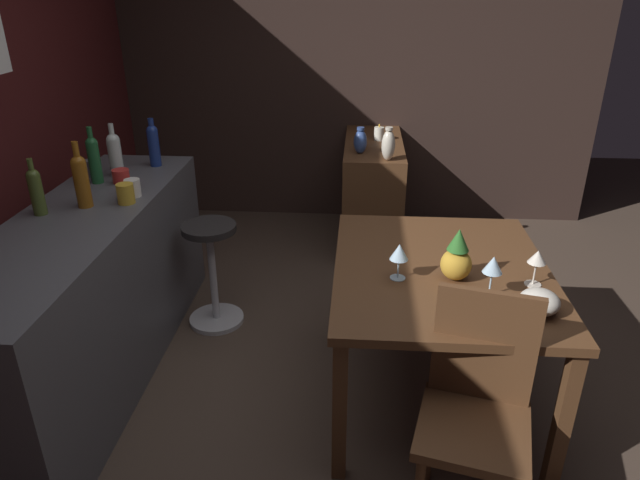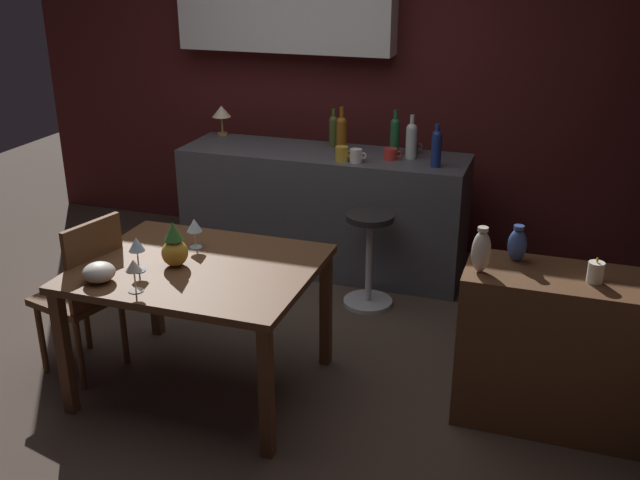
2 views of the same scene
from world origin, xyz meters
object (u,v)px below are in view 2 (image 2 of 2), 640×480
object	(u,v)px
dining_table	(199,279)
sideboard_cabinet	(572,352)
wine_glass_left	(134,267)
wine_glass_right	(194,226)
vase_ceramic_blue	(517,244)
wine_bottle_olive	(333,129)
cup_red	(391,154)
chair_near_window	(85,291)
cup_mustard	(342,154)
fruit_bowl	(99,272)
pillar_candle_tall	(595,272)
cup_slate	(412,147)
wine_bottle_amber	(342,133)
wine_bottle_cobalt	(437,147)
wine_bottle_green	(395,134)
pineapple_centerpiece	(174,247)
cup_white	(356,156)
bar_stool	(369,257)
counter_lamp	(221,113)
wine_glass_center	(137,245)
wine_bottle_clear	(411,139)
vase_ceramic_ivory	(481,251)

from	to	relation	value
dining_table	sideboard_cabinet	world-z (taller)	sideboard_cabinet
wine_glass_left	wine_glass_right	size ratio (longest dim) A/B	0.98
dining_table	vase_ceramic_blue	distance (m)	1.65
wine_bottle_olive	cup_red	distance (m)	0.54
chair_near_window	cup_mustard	distance (m)	1.97
fruit_bowl	pillar_candle_tall	size ratio (longest dim) A/B	1.26
cup_slate	cup_mustard	distance (m)	0.55
wine_bottle_amber	wine_bottle_cobalt	xyz separation A→B (m)	(0.70, -0.13, -0.01)
cup_slate	pillar_candle_tall	world-z (taller)	cup_slate
chair_near_window	wine_bottle_cobalt	xyz separation A→B (m)	(1.62, 1.72, 0.53)
sideboard_cabinet	wine_bottle_green	size ratio (longest dim) A/B	3.42
chair_near_window	vase_ceramic_blue	world-z (taller)	vase_ceramic_blue
wine_glass_left	fruit_bowl	world-z (taller)	wine_glass_left
pineapple_centerpiece	pillar_candle_tall	world-z (taller)	pineapple_centerpiece
cup_white	sideboard_cabinet	bearing A→B (deg)	-41.04
chair_near_window	wine_glass_left	xyz separation A→B (m)	(0.54, -0.31, 0.36)
chair_near_window	pillar_candle_tall	xyz separation A→B (m)	(2.63, 0.32, 0.36)
bar_stool	wine_glass_right	size ratio (longest dim) A/B	3.89
chair_near_window	pillar_candle_tall	distance (m)	2.67
cup_red	bar_stool	bearing A→B (deg)	-91.49
cup_mustard	vase_ceramic_blue	world-z (taller)	vase_ceramic_blue
counter_lamp	dining_table	bearing A→B (deg)	-67.94
cup_mustard	bar_stool	bearing A→B (deg)	-48.05
wine_glass_left	wine_bottle_olive	size ratio (longest dim) A/B	0.58
wine_bottle_green	cup_mustard	size ratio (longest dim) A/B	2.62
wine_glass_center	counter_lamp	bearing A→B (deg)	104.56
wine_bottle_green	wine_bottle_amber	size ratio (longest dim) A/B	0.95
wine_bottle_amber	wine_bottle_clear	world-z (taller)	wine_bottle_amber
dining_table	wine_glass_center	world-z (taller)	wine_glass_center
sideboard_cabinet	wine_bottle_clear	world-z (taller)	wine_bottle_clear
dining_table	wine_bottle_clear	distance (m)	2.00
bar_stool	wine_glass_left	xyz separation A→B (m)	(-0.73, -1.64, 0.52)
wine_bottle_olive	counter_lamp	distance (m)	0.94
wine_bottle_cobalt	vase_ceramic_blue	bearing A→B (deg)	-63.18
wine_bottle_green	cup_mustard	xyz separation A→B (m)	(-0.30, -0.29, -0.09)
wine_bottle_green	wine_bottle_cobalt	size ratio (longest dim) A/B	1.09
wine_bottle_green	wine_glass_center	bearing A→B (deg)	-112.59
dining_table	wine_bottle_clear	size ratio (longest dim) A/B	3.96
fruit_bowl	chair_near_window	bearing A→B (deg)	138.79
sideboard_cabinet	pineapple_centerpiece	size ratio (longest dim) A/B	4.54
wine_glass_center	wine_glass_left	bearing A→B (deg)	-62.01
wine_bottle_amber	cup_mustard	xyz separation A→B (m)	(0.06, -0.19, -0.10)
pillar_candle_tall	wine_bottle_clear	bearing A→B (deg)	127.84
vase_ceramic_ivory	wine_glass_left	bearing A→B (deg)	-159.55
chair_near_window	wine_glass_center	size ratio (longest dim) A/B	5.08
chair_near_window	wine_bottle_green	bearing A→B (deg)	56.72
wine_bottle_clear	cup_mustard	bearing A→B (deg)	-152.87
chair_near_window	cup_slate	distance (m)	2.49
bar_stool	vase_ceramic_ivory	size ratio (longest dim) A/B	2.86
counter_lamp	vase_ceramic_blue	size ratio (longest dim) A/B	1.24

